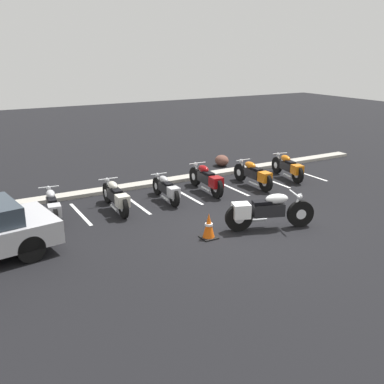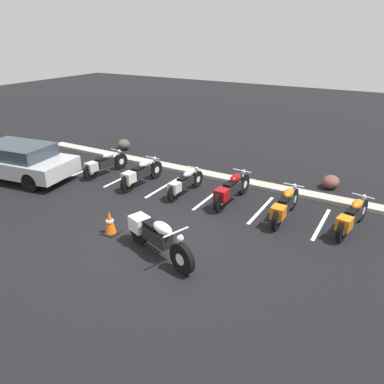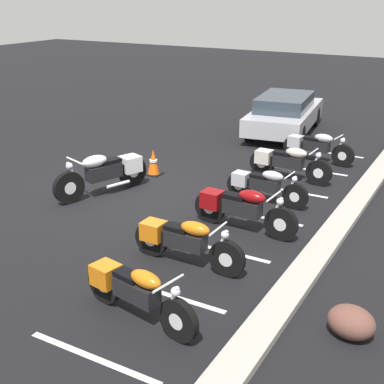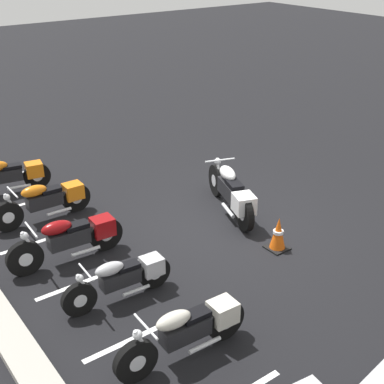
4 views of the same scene
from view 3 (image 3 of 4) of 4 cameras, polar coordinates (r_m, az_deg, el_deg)
The scene contains 19 objects.
ground at distance 12.77m, azimuth -6.82°, elevation 0.09°, with size 60.00×60.00×0.00m, color black.
motorcycle_white_featured at distance 12.57m, azimuth -9.12°, elevation 2.14°, with size 2.36×1.08×0.97m.
parked_bike_0 at distance 15.18m, azimuth 12.94°, elevation 4.80°, with size 0.62×2.06×0.81m.
parked_bike_1 at distance 13.56m, azimuth 9.98°, elevation 3.18°, with size 0.60×2.15×0.85m.
parked_bike_2 at distance 12.01m, azimuth 7.54°, elevation 0.78°, with size 0.55×1.95×0.77m.
parked_bike_3 at distance 10.56m, azimuth 5.07°, elevation -1.66°, with size 0.63×2.23×0.88m.
parked_bike_4 at distance 9.23m, azimuth -1.04°, elevation -5.15°, with size 0.60×2.14×0.84m.
parked_bike_5 at distance 7.84m, azimuth -6.24°, elevation -10.38°, with size 0.73×2.11×0.84m.
car_silver at distance 17.95m, azimuth 9.85°, elevation 8.29°, with size 4.50×2.37×1.29m.
concrete_curb at distance 10.79m, azimuth 14.87°, elevation -4.17°, with size 18.00×0.50×0.12m, color #A8A399.
landscape_rock_0 at distance 7.84m, azimuth 16.64°, elevation -13.15°, with size 0.67×0.55×0.45m, color brown.
traffic_cone at distance 13.77m, azimuth -4.14°, elevation 3.14°, with size 0.40×0.40×0.67m.
stall_line_0 at distance 16.18m, azimuth 14.21°, elevation 4.10°, with size 0.10×2.10×0.00m, color white.
stall_line_1 at distance 14.54m, azimuth 12.26°, elevation 2.38°, with size 0.10×2.10×0.00m, color white.
stall_line_2 at distance 12.94m, azimuth 9.84°, elevation 0.22°, with size 0.10×2.10×0.00m, color white.
stall_line_3 at distance 11.39m, azimuth 6.74°, elevation -2.53°, with size 0.10×2.10×0.00m, color white.
stall_line_4 at distance 9.92m, azimuth 2.68°, elevation -6.10°, with size 0.10×2.10×0.00m, color white.
stall_line_5 at distance 8.57m, azimuth -2.82°, elevation -10.81°, with size 0.10×2.10×0.00m, color white.
stall_line_6 at distance 7.40m, azimuth -10.49°, elevation -16.97°, with size 0.10×2.10×0.00m, color white.
Camera 3 is at (9.57, 7.15, 4.50)m, focal length 50.00 mm.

